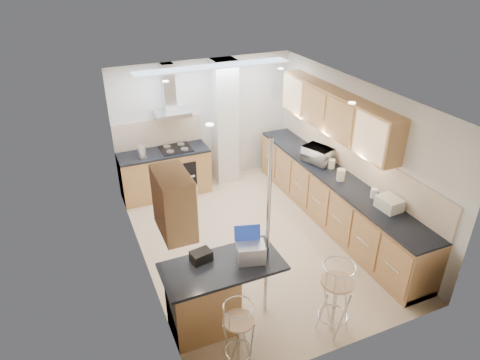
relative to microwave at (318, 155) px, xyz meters
name	(u,v)px	position (x,y,z in m)	size (l,w,h in m)	color
ground	(255,240)	(-1.48, -0.55, -1.06)	(4.80, 4.80, 0.00)	#D3B68D
room_shell	(265,144)	(-1.15, -0.18, 0.48)	(3.64, 4.84, 2.51)	silver
right_counter	(333,198)	(0.02, -0.55, -0.60)	(0.63, 4.40, 0.92)	#A77543
back_counter	(165,173)	(-2.43, 1.55, -0.60)	(1.70, 0.63, 0.92)	#A77543
peninsula	(223,294)	(-2.60, -2.00, -0.59)	(1.47, 0.72, 0.94)	#A77543
microwave	(318,155)	(0.00, 0.00, 0.00)	(0.51, 0.35, 0.28)	silver
laptop	(251,252)	(-2.25, -2.05, -0.01)	(0.33, 0.25, 0.23)	#ADAFB5
bag	(201,256)	(-2.81, -1.81, -0.05)	(0.24, 0.18, 0.13)	black
bar_stool_near	(239,335)	(-2.67, -2.65, -0.61)	(0.37, 0.37, 0.91)	tan
bar_stool_end	(335,298)	(-1.38, -2.65, -0.54)	(0.42, 0.42, 1.03)	tan
jar_a	(331,164)	(0.09, -0.30, -0.06)	(0.12, 0.12, 0.16)	silver
jar_b	(325,156)	(0.17, 0.01, -0.07)	(0.11, 0.11, 0.15)	silver
jar_c	(341,175)	(-0.02, -0.74, -0.04)	(0.14, 0.14, 0.20)	beige
jar_d	(374,193)	(0.12, -1.40, -0.07)	(0.10, 0.10, 0.15)	silver
bread_bin	(389,203)	(0.11, -1.76, -0.05)	(0.27, 0.35, 0.18)	silver
kettle	(142,152)	(-2.84, 1.41, -0.02)	(0.16, 0.16, 0.24)	silver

